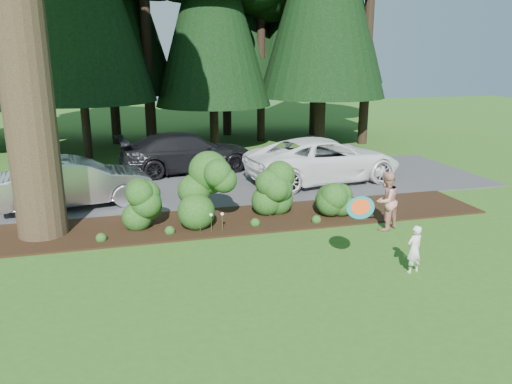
# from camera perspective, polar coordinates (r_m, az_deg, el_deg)

# --- Properties ---
(ground) EXTENTS (80.00, 80.00, 0.00)m
(ground) POSITION_cam_1_polar(r_m,az_deg,el_deg) (11.29, -1.42, -8.68)
(ground) COLOR #2F5A19
(ground) RESTS_ON ground
(mulch_bed) EXTENTS (16.00, 2.50, 0.05)m
(mulch_bed) POSITION_cam_1_polar(r_m,az_deg,el_deg) (14.25, -4.52, -3.40)
(mulch_bed) COLOR black
(mulch_bed) RESTS_ON ground
(driveway) EXTENTS (22.00, 6.00, 0.03)m
(driveway) POSITION_cam_1_polar(r_m,az_deg,el_deg) (18.27, -6.99, 0.73)
(driveway) COLOR #38383A
(driveway) RESTS_ON ground
(shrub_row) EXTENTS (6.53, 1.60, 1.61)m
(shrub_row) POSITION_cam_1_polar(r_m,az_deg,el_deg) (14.06, -1.42, -0.27)
(shrub_row) COLOR #1A4114
(shrub_row) RESTS_ON ground
(lily_cluster) EXTENTS (0.69, 0.09, 0.57)m
(lily_cluster) POSITION_cam_1_polar(r_m,az_deg,el_deg) (13.25, -5.16, -2.73)
(lily_cluster) COLOR #1A4114
(lily_cluster) RESTS_ON ground
(car_silver_wagon) EXTENTS (4.84, 2.39, 1.52)m
(car_silver_wagon) POSITION_cam_1_polar(r_m,az_deg,el_deg) (16.44, -19.93, 1.05)
(car_silver_wagon) COLOR silver
(car_silver_wagon) RESTS_ON driveway
(car_white_suv) EXTENTS (6.18, 3.50, 1.63)m
(car_white_suv) POSITION_cam_1_polar(r_m,az_deg,el_deg) (18.77, 7.79, 3.69)
(car_white_suv) COLOR white
(car_white_suv) RESTS_ON driveway
(car_dark_suv) EXTENTS (5.66, 2.88, 1.57)m
(car_dark_suv) POSITION_cam_1_polar(r_m,az_deg,el_deg) (20.33, -7.87, 4.52)
(car_dark_suv) COLOR black
(car_dark_suv) RESTS_ON driveway
(child) EXTENTS (0.44, 0.34, 1.08)m
(child) POSITION_cam_1_polar(r_m,az_deg,el_deg) (11.41, 17.63, -6.24)
(child) COLOR white
(child) RESTS_ON ground
(adult) EXTENTS (0.98, 0.91, 1.61)m
(adult) POSITION_cam_1_polar(r_m,az_deg,el_deg) (13.88, 14.62, -1.00)
(adult) COLOR red
(adult) RESTS_ON ground
(frisbee) EXTENTS (0.63, 0.51, 0.53)m
(frisbee) POSITION_cam_1_polar(r_m,az_deg,el_deg) (10.38, 11.86, -1.74)
(frisbee) COLOR #157877
(frisbee) RESTS_ON ground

